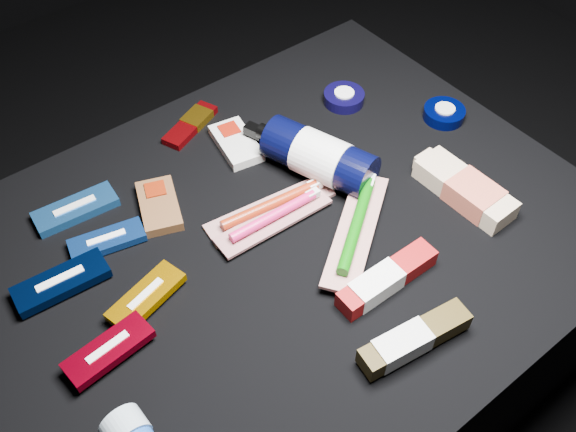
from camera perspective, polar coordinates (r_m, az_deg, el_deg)
ground at (r=1.35m, az=-0.25°, el=-12.26°), size 3.00×3.00×0.00m
cloth_table at (r=1.18m, az=-0.28°, el=-7.63°), size 0.98×0.78×0.40m
luna_bar_0 at (r=1.10m, az=-18.35°, el=0.59°), size 0.14×0.06×0.02m
luna_bar_1 at (r=1.04m, az=-15.78°, el=-2.09°), size 0.12×0.07×0.02m
luna_bar_2 at (r=1.00m, az=-19.50°, el=-5.56°), size 0.14×0.06×0.02m
luna_bar_3 at (r=0.95m, az=-12.49°, el=-7.01°), size 0.13×0.07×0.02m
luna_bar_4 at (r=0.91m, az=-15.65°, el=-11.39°), size 0.13×0.06×0.02m
clif_bar_0 at (r=1.07m, az=-11.42°, el=1.08°), size 0.10×0.13×0.02m
clif_bar_1 at (r=1.16m, az=-4.72°, el=6.61°), size 0.08×0.12×0.02m
power_bar at (r=1.21m, az=-8.48°, el=8.21°), size 0.13×0.08×0.02m
lotion_bottle at (r=1.08m, az=2.77°, el=5.30°), size 0.14×0.25×0.08m
cream_tin_upper at (r=1.25m, az=4.99°, el=10.46°), size 0.08×0.08×0.02m
cream_tin_lower at (r=1.24m, az=13.70°, el=8.86°), size 0.08×0.08×0.02m
bodywash_bottle at (r=1.09m, az=15.55°, el=2.22°), size 0.07×0.19×0.04m
toothbrush_pack_0 at (r=1.04m, az=-1.42°, el=0.81°), size 0.23×0.08×0.02m
toothbrush_pack_1 at (r=1.02m, az=-1.16°, el=-0.12°), size 0.20×0.05×0.02m
toothbrush_pack_2 at (r=1.00m, az=6.13°, el=-0.87°), size 0.23×0.19×0.03m
toothpaste_carton_red at (r=0.95m, az=8.47°, el=-5.73°), size 0.17×0.04×0.03m
toothpaste_carton_green at (r=0.90m, az=10.81°, el=-10.85°), size 0.17×0.06×0.03m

